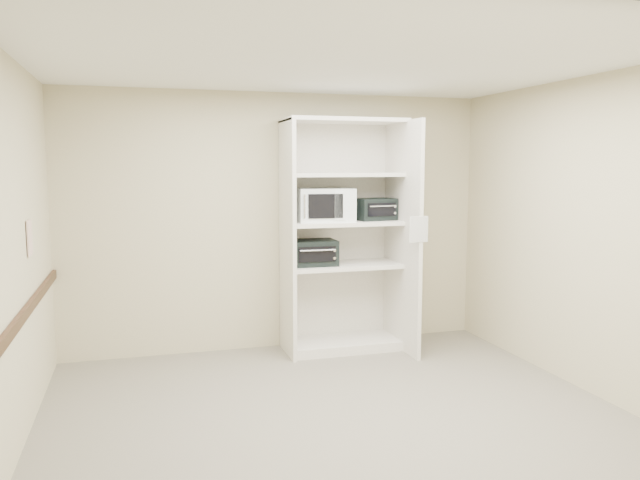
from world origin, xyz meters
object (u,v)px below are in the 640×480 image
object	(u,v)px
toaster_oven_upper	(374,209)
microwave	(325,205)
toaster_oven_lower	(313,253)
shelving_unit	(347,243)

from	to	relation	value
toaster_oven_upper	microwave	bearing A→B (deg)	171.11
toaster_oven_upper	toaster_oven_lower	bearing A→B (deg)	173.15
shelving_unit	toaster_oven_lower	bearing A→B (deg)	-178.13
microwave	toaster_oven_upper	size ratio (longest dim) A/B	1.42
shelving_unit	toaster_oven_upper	world-z (taller)	shelving_unit
shelving_unit	toaster_oven_lower	xyz separation A→B (m)	(-0.38, -0.01, -0.08)
toaster_oven_upper	shelving_unit	bearing A→B (deg)	172.25
shelving_unit	microwave	bearing A→B (deg)	177.64
toaster_oven_lower	shelving_unit	bearing A→B (deg)	3.01
shelving_unit	toaster_oven_lower	distance (m)	0.39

